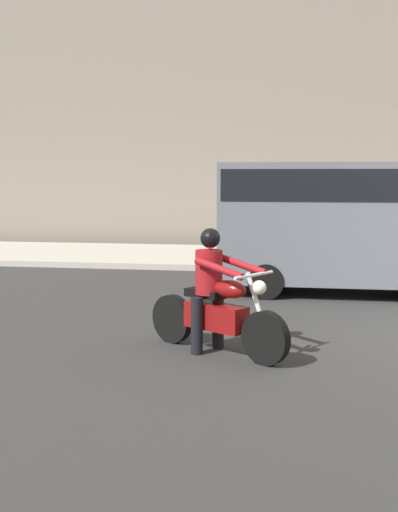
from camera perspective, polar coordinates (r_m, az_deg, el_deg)
sidewalk_slab at (r=17.50m, az=15.65°, el=-0.34°), size 40.00×4.40×0.14m
building_facade at (r=20.91m, az=15.06°, el=13.79°), size 40.00×1.40×9.57m
motorcycle_with_rider_crimson at (r=8.30m, az=1.42°, el=-3.99°), size 1.89×1.30×1.56m
parked_van_slate_gray at (r=12.73m, az=12.60°, el=3.15°), size 4.67×1.96×2.44m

